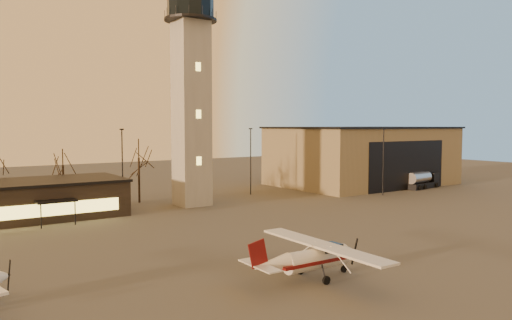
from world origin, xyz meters
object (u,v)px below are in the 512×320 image
Objects in this scene: fuel_truck at (422,182)px; control_tower at (191,81)px; hangar at (362,155)px; cessna_front at (318,262)px; terminal at (6,201)px.

control_tower is at bearing 163.75° from fuel_truck.
control_tower is 4.18× the size of fuel_truck.
control_tower is 37.90m from hangar.
control_tower is at bearing 78.62° from cessna_front.
control_tower is 1.28× the size of terminal.
hangar is 57.27m from cessna_front.
cessna_front is (-43.25, -37.32, -4.00)m from hangar.
control_tower is at bearing -5.15° from terminal.
cessna_front is 1.57× the size of fuel_truck.
cessna_front is at bearing -157.64° from fuel_truck.
fuel_truck is (39.97, -6.00, -15.21)m from control_tower.
control_tower is 43.19m from fuel_truck.
terminal is (-21.99, 1.98, -14.17)m from control_tower.
control_tower reaches higher than cessna_front.
hangar is 58.11m from terminal.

